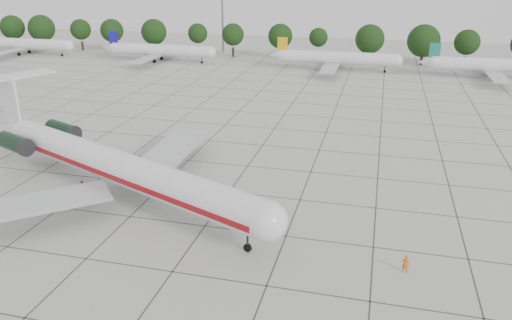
# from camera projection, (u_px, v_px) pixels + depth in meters

# --- Properties ---
(ground) EXTENTS (260.00, 260.00, 0.00)m
(ground) POSITION_uv_depth(u_px,v_px,m) (229.00, 192.00, 55.63)
(ground) COLOR #BABAB2
(ground) RESTS_ON ground
(apron_joints) EXTENTS (170.00, 170.00, 0.02)m
(apron_joints) POSITION_uv_depth(u_px,v_px,m) (261.00, 148.00, 69.17)
(apron_joints) COLOR #383838
(apron_joints) RESTS_ON ground
(main_airliner) EXTENTS (43.55, 32.76, 10.64)m
(main_airliner) POSITION_uv_depth(u_px,v_px,m) (106.00, 162.00, 53.85)
(main_airliner) COLOR silver
(main_airliner) RESTS_ON ground
(ground_crew) EXTENTS (0.60, 0.42, 1.55)m
(ground_crew) POSITION_uv_depth(u_px,v_px,m) (405.00, 264.00, 40.89)
(ground_crew) COLOR #CF690C
(ground_crew) RESTS_ON ground
(bg_airliner_a) EXTENTS (28.24, 27.20, 7.40)m
(bg_airliner_a) POSITION_uv_depth(u_px,v_px,m) (25.00, 44.00, 140.26)
(bg_airliner_a) COLOR silver
(bg_airliner_a) RESTS_ON ground
(bg_airliner_b) EXTENTS (28.24, 27.20, 7.40)m
(bg_airliner_b) POSITION_uv_depth(u_px,v_px,m) (160.00, 50.00, 129.99)
(bg_airliner_b) COLOR silver
(bg_airliner_b) RESTS_ON ground
(bg_airliner_c) EXTENTS (28.24, 27.20, 7.40)m
(bg_airliner_c) POSITION_uv_depth(u_px,v_px,m) (337.00, 58.00, 118.96)
(bg_airliner_c) COLOR silver
(bg_airliner_c) RESTS_ON ground
(bg_airliner_d) EXTENTS (28.24, 27.20, 7.40)m
(bg_airliner_d) POSITION_uv_depth(u_px,v_px,m) (496.00, 66.00, 110.22)
(bg_airliner_d) COLOR silver
(bg_airliner_d) RESTS_ON ground
(tree_line) EXTENTS (249.86, 8.44, 10.22)m
(tree_line) POSITION_uv_depth(u_px,v_px,m) (280.00, 36.00, 132.86)
(tree_line) COLOR #332114
(tree_line) RESTS_ON ground
(floodlight_mast) EXTENTS (1.60, 1.60, 25.45)m
(floodlight_mast) POSITION_uv_depth(u_px,v_px,m) (222.00, 1.00, 140.33)
(floodlight_mast) COLOR slate
(floodlight_mast) RESTS_ON ground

